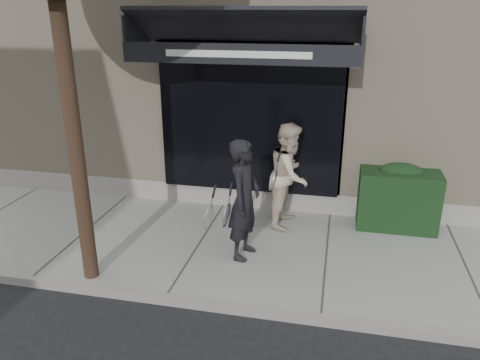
# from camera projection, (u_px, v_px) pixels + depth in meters

# --- Properties ---
(ground) EXTENTS (80.00, 80.00, 0.00)m
(ground) POSITION_uv_depth(u_px,v_px,m) (326.00, 261.00, 7.16)
(ground) COLOR black
(ground) RESTS_ON ground
(sidewalk) EXTENTS (20.00, 3.00, 0.12)m
(sidewalk) POSITION_uv_depth(u_px,v_px,m) (326.00, 258.00, 7.14)
(sidewalk) COLOR gray
(sidewalk) RESTS_ON ground
(curb) EXTENTS (20.00, 0.10, 0.14)m
(curb) POSITION_uv_depth(u_px,v_px,m) (321.00, 320.00, 5.72)
(curb) COLOR gray
(curb) RESTS_ON ground
(building_facade) EXTENTS (14.30, 8.04, 5.64)m
(building_facade) POSITION_uv_depth(u_px,v_px,m) (343.00, 49.00, 10.75)
(building_facade) COLOR beige
(building_facade) RESTS_ON ground
(hedge) EXTENTS (1.30, 0.70, 1.14)m
(hedge) POSITION_uv_depth(u_px,v_px,m) (398.00, 197.00, 7.86)
(hedge) COLOR black
(hedge) RESTS_ON sidewalk
(pedestrian_front) EXTENTS (0.81, 0.93, 1.81)m
(pedestrian_front) POSITION_uv_depth(u_px,v_px,m) (244.00, 200.00, 6.79)
(pedestrian_front) COLOR black
(pedestrian_front) RESTS_ON sidewalk
(pedestrian_back) EXTENTS (0.77, 0.94, 1.78)m
(pedestrian_back) POSITION_uv_depth(u_px,v_px,m) (290.00, 175.00, 7.84)
(pedestrian_back) COLOR beige
(pedestrian_back) RESTS_ON sidewalk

